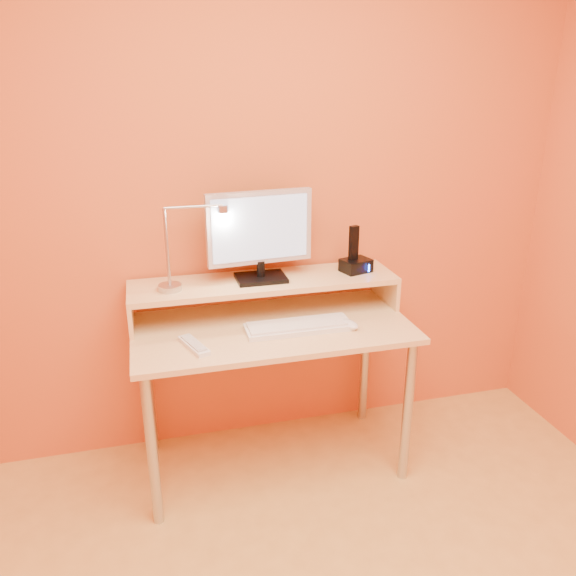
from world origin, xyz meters
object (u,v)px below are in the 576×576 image
object	(u,v)px
mouse	(349,324)
remote_control	(194,346)
monitor_panel	(260,228)
lamp_base	(170,287)
keyboard	(299,327)
phone_dock	(356,265)

from	to	relation	value
mouse	remote_control	xyz separation A→B (m)	(-0.66, -0.02, -0.01)
monitor_panel	lamp_base	size ratio (longest dim) A/B	4.70
keyboard	remote_control	world-z (taller)	keyboard
lamp_base	remote_control	xyz separation A→B (m)	(0.07, -0.25, -0.16)
monitor_panel	phone_dock	bearing A→B (deg)	-6.24
monitor_panel	phone_dock	size ratio (longest dim) A/B	3.61
lamp_base	phone_dock	size ratio (longest dim) A/B	0.77
mouse	phone_dock	bearing A→B (deg)	41.00
monitor_panel	keyboard	bearing A→B (deg)	-68.46
lamp_base	mouse	world-z (taller)	lamp_base
monitor_panel	phone_dock	xyz separation A→B (m)	(0.45, -0.01, -0.21)
remote_control	lamp_base	bearing A→B (deg)	85.22
mouse	remote_control	world-z (taller)	mouse
phone_dock	mouse	size ratio (longest dim) A/B	1.25
monitor_panel	phone_dock	distance (m)	0.50
lamp_base	phone_dock	world-z (taller)	phone_dock
phone_dock	remote_control	world-z (taller)	phone_dock
phone_dock	remote_control	size ratio (longest dim) A/B	0.66
monitor_panel	remote_control	distance (m)	0.59
keyboard	remote_control	xyz separation A→B (m)	(-0.45, -0.06, -0.00)
lamp_base	keyboard	bearing A→B (deg)	-20.24
keyboard	mouse	world-z (taller)	mouse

